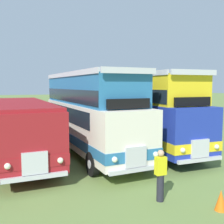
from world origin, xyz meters
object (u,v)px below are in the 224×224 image
Objects in this scene: bus_third_in_row at (22,126)px; bus_fifth_in_row at (146,110)px; marshal_person at (160,175)px; bus_fourth_in_row at (89,112)px; cone_near_end at (221,200)px.

bus_fifth_in_row reaches higher than bus_third_in_row.
bus_fourth_in_row is at bearing 92.19° from marshal_person.
bus_fifth_in_row is 8.51m from cone_near_end.
bus_fifth_in_row is 5.70× the size of marshal_person.
bus_fourth_in_row is at bearing -6.33° from bus_third_in_row.
cone_near_end is at bearing -103.56° from bus_fifth_in_row.
bus_third_in_row is 0.96× the size of bus_fourth_in_row.
bus_fifth_in_row reaches higher than marshal_person.
bus_fourth_in_row is 6.95m from marshal_person.
cone_near_end is at bearing -58.76° from bus_third_in_row.
bus_third_in_row is 7.11m from bus_fifth_in_row.
bus_fourth_in_row is at bearing 101.24° from cone_near_end.
bus_fourth_in_row is 16.00× the size of cone_near_end.
cone_near_end is 1.95m from marshal_person.
bus_fifth_in_row is at bearing -0.70° from bus_fourth_in_row.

